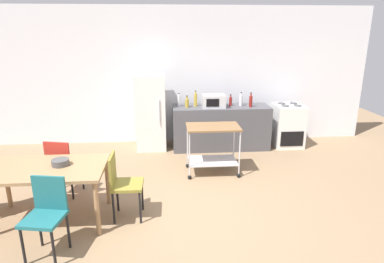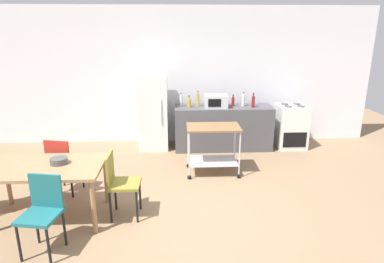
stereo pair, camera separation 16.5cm
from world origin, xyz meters
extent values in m
plane|color=#8C7051|center=(0.00, 0.00, 0.00)|extent=(12.00, 12.00, 0.00)
cube|color=white|center=(0.00, 3.20, 1.45)|extent=(8.40, 0.12, 2.90)
cube|color=#4C4C51|center=(0.90, 2.60, 0.45)|extent=(2.00, 0.64, 0.90)
cube|color=#A37A51|center=(-1.78, -0.04, 0.73)|extent=(1.50, 0.90, 0.04)
cylinder|color=#A37A51|center=(-1.09, -0.43, 0.35)|extent=(0.06, 0.06, 0.71)
cylinder|color=#A37A51|center=(-2.47, 0.35, 0.35)|extent=(0.06, 0.06, 0.71)
cylinder|color=#A37A51|center=(-1.09, 0.35, 0.35)|extent=(0.06, 0.06, 0.71)
cube|color=olive|center=(-0.76, -0.05, 0.47)|extent=(0.41, 0.41, 0.04)
cube|color=olive|center=(-0.94, -0.04, 0.69)|extent=(0.04, 0.38, 0.40)
cylinder|color=black|center=(-0.60, -0.22, 0.23)|extent=(0.03, 0.03, 0.45)
cylinder|color=black|center=(-0.59, 0.12, 0.23)|extent=(0.03, 0.03, 0.45)
cylinder|color=black|center=(-0.94, -0.21, 0.23)|extent=(0.03, 0.03, 0.45)
cylinder|color=black|center=(-0.93, 0.13, 0.23)|extent=(0.03, 0.03, 0.45)
cube|color=#B72D23|center=(-1.77, 0.72, 0.47)|extent=(0.48, 0.48, 0.04)
cube|color=#B72D23|center=(-1.81, 0.54, 0.69)|extent=(0.38, 0.11, 0.40)
cylinder|color=black|center=(-1.57, 0.84, 0.23)|extent=(0.03, 0.03, 0.45)
cylinder|color=black|center=(-1.90, 0.92, 0.23)|extent=(0.03, 0.03, 0.45)
cylinder|color=black|center=(-1.64, 0.51, 0.23)|extent=(0.03, 0.03, 0.45)
cylinder|color=black|center=(-1.97, 0.59, 0.23)|extent=(0.03, 0.03, 0.45)
cube|color=#1E666B|center=(-1.58, -0.81, 0.47)|extent=(0.47, 0.47, 0.04)
cube|color=#1E666B|center=(-1.55, -0.63, 0.69)|extent=(0.38, 0.10, 0.40)
cylinder|color=black|center=(-1.78, -0.94, 0.23)|extent=(0.03, 0.03, 0.45)
cylinder|color=black|center=(-1.44, -1.00, 0.23)|extent=(0.03, 0.03, 0.45)
cylinder|color=black|center=(-1.72, -0.61, 0.23)|extent=(0.03, 0.03, 0.45)
cylinder|color=black|center=(-1.38, -0.67, 0.23)|extent=(0.03, 0.03, 0.45)
cube|color=white|center=(2.35, 2.62, 0.45)|extent=(0.60, 0.60, 0.90)
cube|color=black|center=(2.35, 2.32, 0.25)|extent=(0.48, 0.01, 0.32)
cylinder|color=#47474C|center=(2.22, 2.50, 0.91)|extent=(0.16, 0.16, 0.02)
cylinder|color=#47474C|center=(2.48, 2.50, 0.91)|extent=(0.16, 0.16, 0.02)
cylinder|color=#47474C|center=(2.22, 2.74, 0.91)|extent=(0.16, 0.16, 0.02)
cylinder|color=#47474C|center=(2.48, 2.74, 0.91)|extent=(0.16, 0.16, 0.02)
cube|color=white|center=(-0.55, 2.70, 0.78)|extent=(0.60, 0.60, 1.55)
cylinder|color=silver|center=(-0.37, 2.39, 0.85)|extent=(0.02, 0.02, 0.50)
cube|color=brown|center=(0.55, 1.32, 0.83)|extent=(0.90, 0.56, 0.03)
cube|color=silver|center=(0.55, 1.32, 0.22)|extent=(0.83, 0.52, 0.02)
cylinder|color=silver|center=(0.13, 1.07, 0.45)|extent=(0.02, 0.02, 0.76)
sphere|color=black|center=(0.13, 1.07, 0.04)|extent=(0.07, 0.07, 0.07)
cylinder|color=silver|center=(0.97, 1.07, 0.45)|extent=(0.02, 0.02, 0.76)
sphere|color=black|center=(0.97, 1.07, 0.04)|extent=(0.07, 0.07, 0.07)
cylinder|color=silver|center=(0.13, 1.57, 0.45)|extent=(0.02, 0.02, 0.76)
sphere|color=black|center=(0.13, 1.57, 0.04)|extent=(0.07, 0.07, 0.07)
cylinder|color=silver|center=(0.97, 1.57, 0.45)|extent=(0.02, 0.02, 0.76)
sphere|color=black|center=(0.97, 1.57, 0.04)|extent=(0.07, 0.07, 0.07)
cylinder|color=silver|center=(0.03, 2.65, 1.01)|extent=(0.06, 0.06, 0.22)
cylinder|color=silver|center=(0.03, 2.65, 1.15)|extent=(0.03, 0.03, 0.04)
cylinder|color=black|center=(0.03, 2.65, 1.17)|extent=(0.03, 0.03, 0.01)
cylinder|color=gold|center=(0.19, 2.57, 0.98)|extent=(0.08, 0.08, 0.16)
cylinder|color=gold|center=(0.19, 2.57, 1.10)|extent=(0.03, 0.03, 0.06)
cylinder|color=black|center=(0.19, 2.57, 1.13)|extent=(0.04, 0.04, 0.01)
cylinder|color=gold|center=(0.37, 2.65, 1.03)|extent=(0.06, 0.06, 0.25)
cylinder|color=gold|center=(0.37, 2.65, 1.18)|extent=(0.03, 0.03, 0.06)
cylinder|color=black|center=(0.37, 2.65, 1.21)|extent=(0.03, 0.03, 0.01)
cube|color=silver|center=(0.73, 2.53, 1.03)|extent=(0.46, 0.34, 0.26)
cube|color=black|center=(0.69, 2.35, 1.03)|extent=(0.25, 0.01, 0.16)
cylinder|color=maroon|center=(1.10, 2.64, 0.99)|extent=(0.06, 0.06, 0.18)
cylinder|color=maroon|center=(1.10, 2.64, 1.10)|extent=(0.03, 0.03, 0.05)
cylinder|color=black|center=(1.10, 2.64, 1.13)|extent=(0.03, 0.03, 0.01)
cylinder|color=silver|center=(1.31, 2.62, 1.01)|extent=(0.07, 0.07, 0.22)
cylinder|color=silver|center=(1.31, 2.62, 1.14)|extent=(0.03, 0.03, 0.06)
cylinder|color=black|center=(1.31, 2.62, 1.18)|extent=(0.03, 0.03, 0.01)
cylinder|color=maroon|center=(1.49, 2.50, 1.01)|extent=(0.07, 0.07, 0.22)
cylinder|color=maroon|center=(1.49, 2.50, 1.15)|extent=(0.03, 0.03, 0.06)
cylinder|color=black|center=(1.49, 2.50, 1.19)|extent=(0.03, 0.03, 0.01)
cylinder|color=#4C4C4C|center=(-1.60, 0.01, 0.79)|extent=(0.22, 0.22, 0.08)
camera|label=1|loc=(-0.23, -4.11, 2.43)|focal=31.48mm
camera|label=2|loc=(-0.07, -4.12, 2.43)|focal=31.48mm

